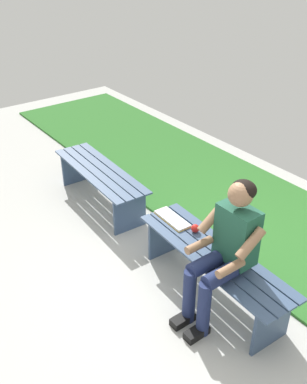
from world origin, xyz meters
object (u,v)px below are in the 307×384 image
object	(u,v)px
bench_far	(100,178)
apple	(195,228)
bench_near	(213,263)
person_seated	(225,248)
book_open	(172,219)

from	to	relation	value
bench_far	apple	distance (m)	1.62
bench_near	person_seated	world-z (taller)	person_seated
book_open	bench_near	bearing A→B (deg)	179.55
bench_far	apple	bearing A→B (deg)	-177.28
bench_near	book_open	distance (m)	0.63
bench_far	person_seated	size ratio (longest dim) A/B	1.24
bench_near	apple	bearing A→B (deg)	-12.89
person_seated	book_open	size ratio (longest dim) A/B	3.04
bench_far	person_seated	world-z (taller)	person_seated
bench_far	book_open	distance (m)	1.33
person_seated	apple	distance (m)	0.61
bench_near	bench_far	xyz separation A→B (m)	(1.94, 0.00, -0.00)
bench_near	person_seated	distance (m)	0.42
person_seated	book_open	xyz separation A→B (m)	(0.83, -0.13, -0.23)
bench_near	person_seated	bearing A→B (deg)	154.62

